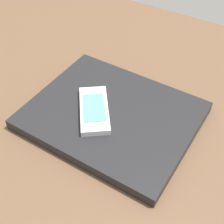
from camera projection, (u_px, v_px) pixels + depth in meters
The scene contains 3 objects.
desk_surface at pixel (100, 98), 68.13cm from camera, with size 120.00×80.00×3.00cm, color brown.
laptop_closed at pixel (112, 116), 60.78cm from camera, with size 30.40×24.71×2.12cm, color black.
cell_phone_on_laptop at pixel (94, 110), 59.50cm from camera, with size 11.16×12.56×1.29cm.
Camera 1 is at (28.24, -41.76, 47.51)cm, focal length 51.56 mm.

